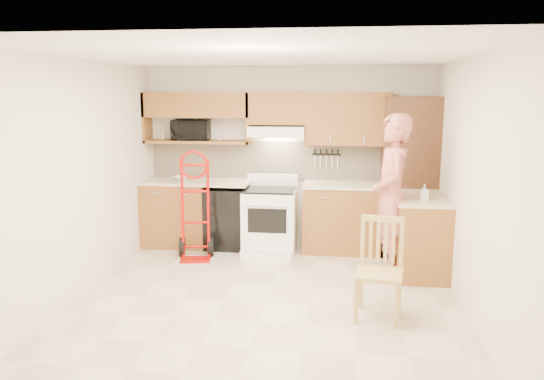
% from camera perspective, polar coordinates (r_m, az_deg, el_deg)
% --- Properties ---
extents(floor, '(4.00, 4.50, 0.02)m').
position_cam_1_polar(floor, '(5.65, -0.64, -12.07)').
color(floor, beige).
rests_on(floor, ground).
extents(ceiling, '(4.00, 4.50, 0.02)m').
position_cam_1_polar(ceiling, '(5.23, -0.70, 14.34)').
color(ceiling, white).
rests_on(ceiling, ground).
extents(wall_back, '(4.00, 0.02, 2.50)m').
position_cam_1_polar(wall_back, '(7.52, 1.67, 3.57)').
color(wall_back, silver).
rests_on(wall_back, ground).
extents(wall_front, '(4.00, 0.02, 2.50)m').
position_cam_1_polar(wall_front, '(3.13, -6.31, -6.52)').
color(wall_front, silver).
rests_on(wall_front, ground).
extents(wall_left, '(0.02, 4.50, 2.50)m').
position_cam_1_polar(wall_left, '(5.91, -20.36, 0.99)').
color(wall_left, silver).
rests_on(wall_left, ground).
extents(wall_right, '(0.02, 4.50, 2.50)m').
position_cam_1_polar(wall_right, '(5.41, 20.93, 0.11)').
color(wall_right, silver).
rests_on(wall_right, ground).
extents(backsplash, '(3.92, 0.03, 0.55)m').
position_cam_1_polar(backsplash, '(7.50, 1.65, 3.17)').
color(backsplash, beige).
rests_on(backsplash, wall_back).
extents(lower_cab_left, '(0.90, 0.60, 0.90)m').
position_cam_1_polar(lower_cab_left, '(7.66, -10.22, -2.54)').
color(lower_cab_left, brown).
rests_on(lower_cab_left, ground).
extents(dishwasher, '(0.60, 0.60, 0.85)m').
position_cam_1_polar(dishwasher, '(7.48, -4.71, -2.92)').
color(dishwasher, black).
rests_on(dishwasher, ground).
extents(lower_cab_right, '(1.14, 0.60, 0.90)m').
position_cam_1_polar(lower_cab_right, '(7.33, 7.88, -3.08)').
color(lower_cab_right, brown).
rests_on(lower_cab_right, ground).
extents(countertop_left, '(1.50, 0.63, 0.04)m').
position_cam_1_polar(countertop_left, '(7.49, -8.14, 0.89)').
color(countertop_left, beige).
rests_on(countertop_left, lower_cab_left).
extents(countertop_right, '(1.14, 0.63, 0.04)m').
position_cam_1_polar(countertop_right, '(7.23, 7.98, 0.54)').
color(countertop_right, beige).
rests_on(countertop_right, lower_cab_right).
extents(cab_return_right, '(0.60, 1.00, 0.90)m').
position_cam_1_polar(cab_return_right, '(6.62, 15.53, -4.84)').
color(cab_return_right, brown).
rests_on(cab_return_right, ground).
extents(countertop_return, '(0.63, 1.00, 0.04)m').
position_cam_1_polar(countertop_return, '(6.52, 15.74, -0.85)').
color(countertop_return, beige).
rests_on(countertop_return, cab_return_right).
extents(pantry_tall, '(0.70, 0.60, 2.10)m').
position_cam_1_polar(pantry_tall, '(7.27, 14.48, 1.40)').
color(pantry_tall, brown).
rests_on(pantry_tall, ground).
extents(upper_cab_left, '(1.50, 0.33, 0.34)m').
position_cam_1_polar(upper_cab_left, '(7.52, -8.08, 9.05)').
color(upper_cab_left, brown).
rests_on(upper_cab_left, wall_back).
extents(upper_shelf_mw, '(1.50, 0.33, 0.04)m').
position_cam_1_polar(upper_shelf_mw, '(7.55, -7.98, 5.18)').
color(upper_shelf_mw, brown).
rests_on(upper_shelf_mw, wall_back).
extents(upper_cab_center, '(0.76, 0.33, 0.44)m').
position_cam_1_polar(upper_cab_center, '(7.31, 0.61, 8.80)').
color(upper_cab_center, brown).
rests_on(upper_cab_center, wall_back).
extents(upper_cab_right, '(1.14, 0.33, 0.70)m').
position_cam_1_polar(upper_cab_right, '(7.27, 8.14, 7.58)').
color(upper_cab_right, brown).
rests_on(upper_cab_right, wall_back).
extents(range_hood, '(0.76, 0.46, 0.14)m').
position_cam_1_polar(range_hood, '(7.26, 0.55, 6.34)').
color(range_hood, white).
rests_on(range_hood, wall_back).
extents(knife_strip, '(0.40, 0.05, 0.29)m').
position_cam_1_polar(knife_strip, '(7.43, 5.85, 3.36)').
color(knife_strip, black).
rests_on(knife_strip, backsplash).
extents(microwave, '(0.54, 0.38, 0.29)m').
position_cam_1_polar(microwave, '(7.56, -8.70, 6.41)').
color(microwave, black).
rests_on(microwave, upper_shelf_mw).
extents(range, '(0.70, 0.93, 1.04)m').
position_cam_1_polar(range, '(7.12, -0.28, -2.80)').
color(range, white).
rests_on(range, ground).
extents(person, '(0.49, 0.72, 1.93)m').
position_cam_1_polar(person, '(6.22, 12.70, -0.83)').
color(person, '#BE6458').
rests_on(person, ground).
extents(hand_truck, '(0.58, 0.55, 1.28)m').
position_cam_1_polar(hand_truck, '(6.94, -8.30, -2.23)').
color(hand_truck, '#B20B06').
rests_on(hand_truck, ground).
extents(dining_chair, '(0.51, 0.54, 0.97)m').
position_cam_1_polar(dining_chair, '(5.22, 11.46, -8.44)').
color(dining_chair, tan).
rests_on(dining_chair, ground).
extents(soap_bottle, '(0.09, 0.10, 0.18)m').
position_cam_1_polar(soap_bottle, '(6.30, 16.06, -0.23)').
color(soap_bottle, white).
rests_on(soap_bottle, countertop_return).
extents(bowl, '(0.24, 0.24, 0.05)m').
position_cam_1_polar(bowl, '(7.54, -9.72, 1.27)').
color(bowl, white).
rests_on(bowl, countertop_left).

